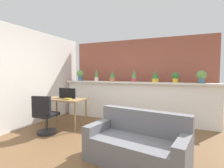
{
  "coord_description": "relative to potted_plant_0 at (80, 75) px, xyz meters",
  "views": [
    {
      "loc": [
        1.39,
        -2.83,
        1.42
      ],
      "look_at": [
        -0.25,
        1.0,
        1.16
      ],
      "focal_mm": 27.36,
      "sensor_mm": 36.0,
      "label": 1
    }
  ],
  "objects": [
    {
      "name": "potted_plant_3",
      "position": [
        1.85,
        -0.02,
        -0.02
      ],
      "size": [
        0.13,
        0.13,
        0.37
      ],
      "color": "#B7474C",
      "rests_on": "plant_shelf"
    },
    {
      "name": "couch",
      "position": [
        2.52,
        -2.2,
        -1.09
      ],
      "size": [
        1.67,
        1.01,
        0.8
      ],
      "color": "slate",
      "rests_on": "ground"
    },
    {
      "name": "plant_shelf",
      "position": [
        1.81,
        0.01,
        -0.23
      ],
      "size": [
        4.49,
        0.29,
        0.04
      ],
      "primitive_type": "cube",
      "color": "white",
      "rests_on": "divider_wall"
    },
    {
      "name": "desk",
      "position": [
        0.27,
        -1.15,
        -0.71
      ],
      "size": [
        1.1,
        0.6,
        0.75
      ],
      "color": "#99754C",
      "rests_on": "ground"
    },
    {
      "name": "ground_plane",
      "position": [
        1.81,
        -1.95,
        -1.37
      ],
      "size": [
        12.0,
        12.0,
        0.0
      ],
      "primitive_type": "plane",
      "color": "brown"
    },
    {
      "name": "potted_plant_0",
      "position": [
        0.0,
        0.0,
        0.0
      ],
      "size": [
        0.24,
        0.24,
        0.36
      ],
      "color": "#386B84",
      "rests_on": "plant_shelf"
    },
    {
      "name": "potted_plant_6",
      "position": [
        3.57,
        0.03,
        -0.02
      ],
      "size": [
        0.22,
        0.22,
        0.32
      ],
      "color": "#386B84",
      "rests_on": "plant_shelf"
    },
    {
      "name": "tv_monitor",
      "position": [
        0.29,
        -1.07,
        -0.49
      ],
      "size": [
        0.51,
        0.04,
        0.27
      ],
      "primitive_type": "cube",
      "color": "black",
      "rests_on": "desk"
    },
    {
      "name": "potted_plant_2",
      "position": [
        1.16,
        -0.02,
        -0.05
      ],
      "size": [
        0.17,
        0.17,
        0.32
      ],
      "color": "#C66B42",
      "rests_on": "plant_shelf"
    },
    {
      "name": "brick_wall_behind",
      "position": [
        1.81,
        0.65,
        -0.12
      ],
      "size": [
        4.49,
        0.1,
        2.5
      ],
      "primitive_type": "cube",
      "color": "#9E5442",
      "rests_on": "ground"
    },
    {
      "name": "book_on_desk",
      "position": [
        0.48,
        -1.29,
        -0.61
      ],
      "size": [
        0.18,
        0.11,
        0.04
      ],
      "primitive_type": "cube",
      "color": "gold",
      "rests_on": "desk"
    },
    {
      "name": "side_cube_shelf",
      "position": [
        1.61,
        -0.94,
        -1.12
      ],
      "size": [
        0.4,
        0.41,
        0.5
      ],
      "color": "tan",
      "rests_on": "ground"
    },
    {
      "name": "office_chair",
      "position": [
        0.24,
        -1.82,
        -0.99
      ],
      "size": [
        0.48,
        0.49,
        0.91
      ],
      "color": "#262628",
      "rests_on": "ground"
    },
    {
      "name": "divider_wall",
      "position": [
        1.81,
        0.05,
        -0.81
      ],
      "size": [
        4.49,
        0.16,
        1.13
      ],
      "primitive_type": "cube",
      "color": "white",
      "rests_on": "ground"
    },
    {
      "name": "side_wall_left",
      "position": [
        -0.69,
        -1.55,
        -0.07
      ],
      "size": [
        0.12,
        4.4,
        2.6
      ],
      "primitive_type": "cube",
      "color": "white",
      "rests_on": "ground"
    },
    {
      "name": "potted_plant_4",
      "position": [
        2.45,
        -0.01,
        -0.04
      ],
      "size": [
        0.18,
        0.18,
        0.33
      ],
      "color": "gold",
      "rests_on": "plant_shelf"
    },
    {
      "name": "potted_plant_5",
      "position": [
        2.96,
        -0.02,
        -0.05
      ],
      "size": [
        0.18,
        0.18,
        0.27
      ],
      "color": "gold",
      "rests_on": "plant_shelf"
    },
    {
      "name": "potted_plant_1",
      "position": [
        0.59,
        0.03,
        -0.04
      ],
      "size": [
        0.13,
        0.13,
        0.4
      ],
      "color": "silver",
      "rests_on": "plant_shelf"
    }
  ]
}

